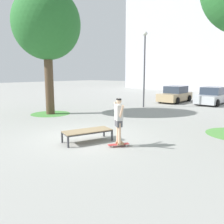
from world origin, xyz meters
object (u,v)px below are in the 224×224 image
at_px(car_silver, 212,96).
at_px(light_post, 145,58).
at_px(skate_box, 87,131).
at_px(skater, 119,118).
at_px(skateboard, 119,144).
at_px(tree_near_left, 47,25).
at_px(car_tan, 175,95).

relative_size(car_silver, light_post, 0.72).
xyz_separation_m(skate_box, skater, (1.34, 0.31, 0.66)).
height_order(skate_box, skater, skater).
height_order(skateboard, tree_near_left, tree_near_left).
bearing_deg(skateboard, skater, 57.13).
relative_size(car_tan, car_silver, 1.00).
distance_m(skate_box, skater, 1.52).
relative_size(skate_box, tree_near_left, 0.26).
bearing_deg(car_tan, skateboard, -72.36).
height_order(tree_near_left, car_silver, tree_near_left).
xyz_separation_m(skate_box, light_post, (-3.50, 9.49, 3.41)).
height_order(skater, car_tan, skater).
distance_m(skater, car_tan, 14.75).
distance_m(tree_near_left, car_tan, 13.00).
distance_m(skater, car_silver, 14.75).
height_order(skate_box, car_tan, car_tan).
bearing_deg(car_tan, light_post, -94.23).
relative_size(skateboard, car_tan, 0.19).
bearing_deg(skateboard, car_silver, 95.11).
bearing_deg(car_tan, car_silver, 11.30).
xyz_separation_m(tree_near_left, car_silver, (6.57, 12.14, -5.01)).
relative_size(skate_box, car_silver, 0.49).
xyz_separation_m(car_tan, car_silver, (3.16, 0.63, 0.00)).
bearing_deg(skater, car_silver, 95.12).
distance_m(skateboard, light_post, 11.03).
height_order(skateboard, car_silver, car_silver).
distance_m(skate_box, skateboard, 1.41).
xyz_separation_m(tree_near_left, car_tan, (3.42, 11.50, -5.01)).
bearing_deg(skateboard, light_post, 117.76).
bearing_deg(tree_near_left, car_tan, 73.45).
bearing_deg(light_post, skate_box, -69.77).
relative_size(skateboard, car_silver, 0.19).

